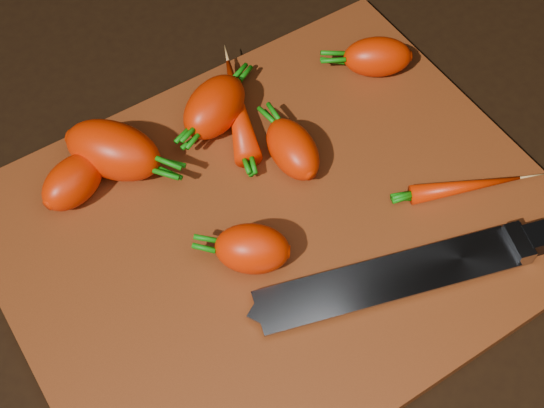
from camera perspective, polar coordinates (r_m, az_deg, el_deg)
ground at (r=0.72m, az=0.43°, el=-2.09°), size 2.00×2.00×0.01m
cutting_board at (r=0.71m, az=0.44°, el=-1.63°), size 0.50×0.40×0.01m
carrot_0 at (r=0.73m, az=-14.78°, el=1.63°), size 0.08×0.06×0.04m
carrot_1 at (r=0.66m, az=-1.49°, el=-3.39°), size 0.08×0.08×0.05m
carrot_2 at (r=0.73m, az=-11.87°, el=3.99°), size 0.10×0.11×0.06m
carrot_3 at (r=0.73m, az=1.57°, el=4.15°), size 0.05×0.08×0.04m
carrot_4 at (r=0.76m, az=-4.35°, el=7.30°), size 0.09×0.08×0.05m
carrot_5 at (r=0.78m, az=-3.59°, el=8.26°), size 0.06×0.05×0.03m
carrot_6 at (r=0.81m, az=7.94°, el=10.92°), size 0.08×0.07×0.04m
carrot_7 at (r=0.77m, az=-2.59°, el=7.21°), size 0.08×0.13×0.03m
carrot_8 at (r=0.74m, az=14.38°, el=1.29°), size 0.11×0.06×0.02m
knife at (r=0.68m, az=10.54°, el=-5.06°), size 0.38×0.14×0.02m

